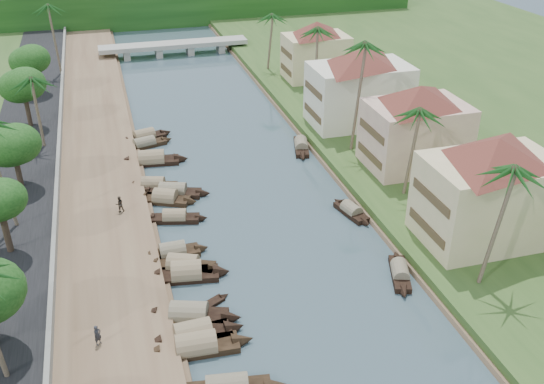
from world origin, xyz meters
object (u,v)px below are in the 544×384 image
object	(u,v)px
bridge	(174,46)
building_near	(490,189)
sampan_1	(193,336)
person_near	(98,335)

from	to	relation	value
bridge	building_near	xyz separation A→B (m)	(18.99, -74.00, 4.66)
building_near	sampan_1	bearing A→B (deg)	-169.61
person_near	bridge	bearing A→B (deg)	39.20
building_near	person_near	size ratio (longest dim) A/B	8.69
building_near	person_near	distance (m)	36.31
building_near	person_near	world-z (taller)	building_near
bridge	sampan_1	bearing A→B (deg)	-96.96
building_near	sampan_1	world-z (taller)	building_near
bridge	sampan_1	xyz separation A→B (m)	(-9.67, -79.26, -1.30)
bridge	person_near	xyz separation A→B (m)	(-16.71, -78.59, -0.07)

